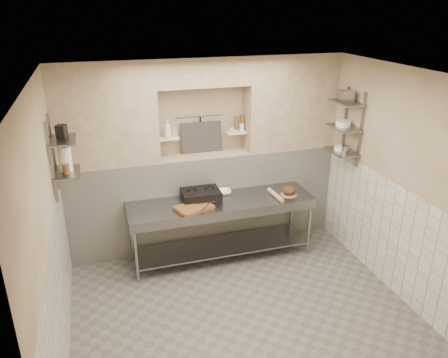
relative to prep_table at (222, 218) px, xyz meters
name	(u,v)px	position (x,y,z in m)	size (l,w,h in m)	color
floor	(241,312)	(-0.10, -1.18, -0.69)	(4.00, 3.90, 0.10)	#68625C
ceiling	(246,70)	(-0.10, -1.18, 2.21)	(4.00, 3.90, 0.10)	silver
wall_left	(44,231)	(-2.15, -1.18, 0.76)	(0.10, 3.90, 2.80)	#BFAA8D
wall_right	(401,184)	(1.95, -1.18, 0.76)	(0.10, 3.90, 2.80)	#BFAA8D
wall_back	(199,150)	(-0.10, 0.82, 0.76)	(4.00, 0.10, 2.80)	#BFAA8D
wall_front	(339,324)	(-0.10, -3.18, 0.76)	(4.00, 0.10, 2.80)	#BFAA8D
backwall_lower	(204,199)	(-0.10, 0.57, 0.06)	(4.00, 0.40, 1.40)	white
alcove_sill	(204,154)	(-0.10, 0.57, 0.77)	(1.30, 0.40, 0.02)	#BFAA8D
backwall_pillar_left	(105,114)	(-1.43, 0.57, 1.46)	(1.35, 0.40, 1.40)	#BFAA8D
backwall_pillar_right	(290,102)	(1.22, 0.57, 1.46)	(1.35, 0.40, 1.40)	#BFAA8D
backwall_header	(202,71)	(-0.10, 0.57, 1.96)	(1.30, 0.40, 0.40)	#BFAA8D
wainscot_left	(61,290)	(-2.09, -1.18, 0.06)	(0.02, 3.90, 1.40)	white
wainscot_right	(389,235)	(1.89, -1.18, 0.06)	(0.02, 3.90, 1.40)	white
alcove_shelf_left	(168,138)	(-0.60, 0.57, 1.06)	(0.28, 0.16, 0.03)	white
alcove_shelf_right	(236,132)	(0.40, 0.57, 1.06)	(0.28, 0.16, 0.03)	white
utensil_rail	(200,115)	(-0.10, 0.74, 1.31)	(0.02, 0.02, 0.70)	gray
hanging_steel	(200,127)	(-0.10, 0.72, 1.14)	(0.02, 0.02, 0.30)	black
splash_panel	(202,137)	(-0.10, 0.67, 1.00)	(0.60, 0.02, 0.45)	#383330
shelf_rail_left_a	(53,152)	(-2.08, 0.07, 1.16)	(0.03, 0.03, 0.95)	slate
shelf_rail_left_b	(51,163)	(-2.08, -0.33, 1.16)	(0.03, 0.03, 0.95)	slate
wall_shelf_left_lower	(67,172)	(-1.94, -0.13, 0.96)	(0.30, 0.50, 0.03)	slate
wall_shelf_left_upper	(62,140)	(-1.94, -0.13, 1.36)	(0.30, 0.50, 0.03)	slate
shelf_rail_right_a	(345,123)	(1.87, 0.07, 1.21)	(0.03, 0.03, 1.05)	slate
shelf_rail_right_b	(361,131)	(1.87, -0.33, 1.21)	(0.03, 0.03, 1.05)	slate
wall_shelf_right_lower	(341,152)	(1.74, -0.13, 0.86)	(0.30, 0.50, 0.03)	slate
wall_shelf_right_mid	(344,128)	(1.74, -0.13, 1.21)	(0.30, 0.50, 0.03)	slate
wall_shelf_right_upper	(347,103)	(1.74, -0.13, 1.56)	(0.30, 0.50, 0.03)	slate
prep_table	(222,218)	(0.00, 0.00, 0.00)	(2.60, 0.70, 0.90)	gray
panini_press	(201,195)	(-0.26, 0.13, 0.33)	(0.53, 0.39, 0.14)	black
cutting_board	(194,207)	(-0.42, -0.12, 0.28)	(0.47, 0.33, 0.04)	brown
knife_blade	(206,202)	(-0.25, -0.07, 0.31)	(0.27, 0.03, 0.01)	gray
tongs	(206,207)	(-0.28, -0.21, 0.31)	(0.02, 0.02, 0.25)	gray
mixing_bowl	(223,192)	(0.09, 0.23, 0.29)	(0.23, 0.23, 0.06)	white
rolling_pin	(275,195)	(0.77, -0.09, 0.29)	(0.06, 0.06, 0.41)	tan
bread_board	(289,194)	(0.98, -0.08, 0.26)	(0.23, 0.23, 0.01)	tan
bread_loaf	(289,190)	(0.98, -0.08, 0.33)	(0.20, 0.20, 0.12)	#4C2D19
bottle_soap	(168,129)	(-0.62, 0.53, 1.20)	(0.10, 0.10, 0.25)	white
jar_alcove	(174,132)	(-0.52, 0.58, 1.13)	(0.08, 0.08, 0.12)	#BFAA8D
bowl_alcove	(234,130)	(0.35, 0.56, 1.09)	(0.15, 0.15, 0.05)	white
condiment_a	(242,123)	(0.49, 0.59, 1.19)	(0.06, 0.06, 0.24)	brown
condiment_b	(236,124)	(0.39, 0.55, 1.19)	(0.06, 0.06, 0.24)	brown
condiment_c	(242,127)	(0.48, 0.58, 1.13)	(0.07, 0.07, 0.11)	white
jug_left	(65,159)	(-1.94, -0.10, 1.12)	(0.15, 0.15, 0.30)	white
jar_left	(66,169)	(-1.94, -0.20, 1.03)	(0.08, 0.08, 0.12)	brown
box_left_upper	(61,131)	(-1.94, -0.07, 1.44)	(0.11, 0.11, 0.15)	black
bowl_right	(341,148)	(1.74, -0.11, 0.90)	(0.18, 0.18, 0.06)	white
canister_right	(345,149)	(1.74, -0.22, 0.92)	(0.10, 0.10, 0.10)	gray
bowl_right_mid	(343,124)	(1.74, -0.10, 1.26)	(0.20, 0.20, 0.08)	white
basket_right	(345,96)	(1.74, -0.07, 1.64)	(0.18, 0.22, 0.14)	gray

